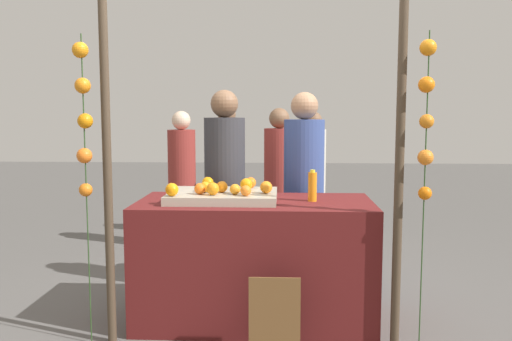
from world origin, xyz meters
The scene contains 26 objects.
ground_plane centered at (0.00, 0.00, 0.00)m, with size 24.00×24.00×0.00m, color #565451.
stall_counter centered at (0.00, 0.00, 0.43)m, with size 1.66×0.80×0.87m, color #5B1919.
orange_tray centered at (-0.23, 0.02, 0.90)m, with size 0.77×0.57×0.06m, color #B2AD99.
orange_0 centered at (0.08, -0.04, 0.97)m, with size 0.09×0.09×0.09m, color orange.
orange_1 centered at (-0.13, -0.11, 0.97)m, with size 0.07×0.07×0.07m, color orange.
orange_2 centered at (-0.23, -0.01, 0.97)m, with size 0.08×0.08×0.08m, color orange.
orange_3 centered at (-0.05, -0.17, 0.97)m, with size 0.07×0.07×0.07m, color orange.
orange_4 centered at (-0.04, 0.22, 0.97)m, with size 0.08×0.08×0.08m, color orange.
orange_5 centered at (-0.55, -0.19, 0.97)m, with size 0.09×0.09×0.09m, color orange.
orange_6 centered at (-0.07, 0.08, 0.97)m, with size 0.09×0.09×0.09m, color orange.
orange_7 centered at (-0.36, 0.17, 0.97)m, with size 0.09×0.09×0.09m, color orange.
orange_8 centered at (-0.35, -0.02, 0.97)m, with size 0.08×0.08×0.08m, color orange.
orange_9 centered at (-0.28, -0.14, 0.97)m, with size 0.09×0.09×0.09m, color orange.
orange_10 centered at (-0.38, -0.10, 0.97)m, with size 0.08×0.08×0.08m, color orange.
juice_bottle centered at (0.41, 0.01, 0.98)m, with size 0.06×0.06×0.22m.
chalkboard_sign centered at (0.15, -0.60, 0.25)m, with size 0.32×0.03×0.51m.
vendor_left centered at (-0.28, 0.63, 0.78)m, with size 0.34×0.34×1.68m.
vendor_right centered at (0.37, 0.66, 0.77)m, with size 0.33×0.33×1.66m.
crowd_person_0 centered at (-0.46, 2.55, 0.73)m, with size 0.32×0.32×1.57m.
crowd_person_1 centered at (0.16, 1.71, 0.72)m, with size 0.31×0.31×1.54m.
crowd_person_2 centered at (-0.91, 2.03, 0.70)m, with size 0.30×0.30×1.51m.
crowd_person_3 centered at (0.54, 2.43, 0.70)m, with size 0.30×0.30×1.50m.
canopy_post_left centered at (-0.91, -0.44, 1.09)m, with size 0.06×0.06×2.18m, color #473828.
canopy_post_right centered at (0.91, -0.44, 1.09)m, with size 0.06×0.06×2.18m, color #473828.
garland_strand_left centered at (-1.05, -0.46, 1.47)m, with size 0.12×0.11×1.98m.
garland_strand_right centered at (1.05, -0.48, 1.48)m, with size 0.11×0.11×1.98m.
Camera 1 is at (0.19, -3.75, 1.50)m, focal length 37.62 mm.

